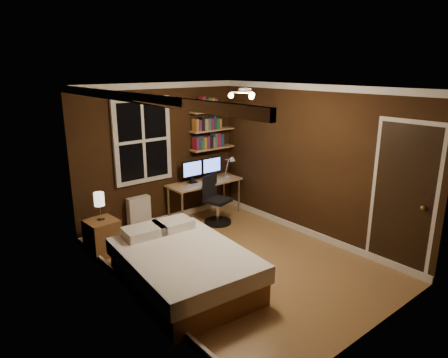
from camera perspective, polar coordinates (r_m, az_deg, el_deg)
floor at (r=5.98m, az=2.00°, el=-11.72°), size 4.20×4.20×0.00m
wall_back at (r=7.17m, az=-9.09°, el=3.44°), size 3.20×0.04×2.50m
wall_left at (r=4.66m, az=-12.80°, el=-3.58°), size 0.04×4.20×2.50m
wall_right at (r=6.65m, az=12.49°, el=2.29°), size 0.04×4.20×2.50m
ceiling at (r=5.31m, az=2.26°, el=12.95°), size 3.20×4.20×0.02m
window at (r=6.92m, az=-11.55°, el=5.40°), size 1.06×0.06×1.46m
door at (r=5.92m, az=24.12°, el=-2.71°), size 0.03×0.82×2.05m
door_knob at (r=5.78m, az=26.55°, el=-3.71°), size 0.06×0.06×0.06m
ceiling_fixture at (r=5.24m, az=2.99°, el=11.80°), size 0.44×0.44×0.18m
bookshelf_lower at (r=7.67m, az=-1.67°, el=4.43°), size 0.92×0.22×0.03m
books_row_lower at (r=7.64m, az=-1.67°, el=5.39°), size 0.60×0.16×0.23m
bookshelf_middle at (r=7.61m, az=-1.69°, el=7.02°), size 0.92×0.22×0.03m
books_row_middle at (r=7.59m, az=-1.69°, el=7.99°), size 0.54×0.16×0.23m
bookshelf_upper at (r=7.56m, az=-1.71°, el=9.64°), size 0.92×0.22×0.03m
books_row_upper at (r=7.55m, az=-1.72°, el=10.62°), size 0.48×0.16×0.23m
bed at (r=5.27m, az=-5.81°, el=-12.47°), size 1.53×2.01×0.65m
nightstand at (r=6.37m, az=-16.97°, el=-7.94°), size 0.46×0.46×0.54m
bedside_lamp at (r=6.20m, az=-17.33°, el=-3.79°), size 0.15×0.15×0.44m
radiator at (r=7.10m, az=-12.05°, el=-4.84°), size 0.40×0.14×0.60m
desk at (r=7.50m, az=-2.80°, el=-0.79°), size 1.44×0.54×0.68m
monitor_left at (r=7.35m, az=-4.58°, el=1.04°), size 0.44×0.12×0.42m
monitor_right at (r=7.61m, az=-1.81°, el=1.59°), size 0.44×0.12×0.42m
desk_lamp at (r=7.69m, az=0.78°, el=1.83°), size 0.14×0.32×0.44m
office_chair at (r=7.24m, az=-1.17°, el=-3.86°), size 0.49×0.49×0.89m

